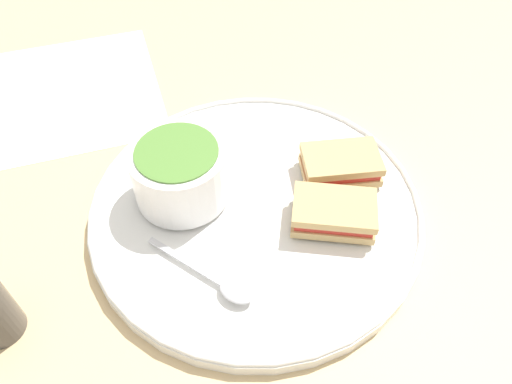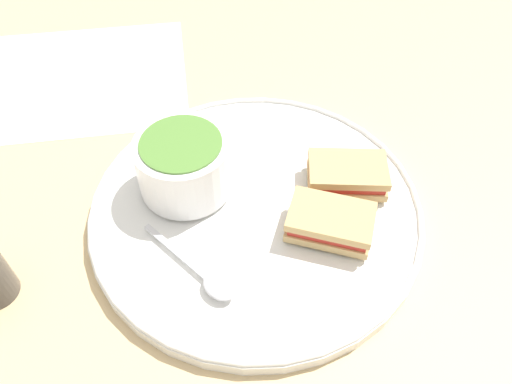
% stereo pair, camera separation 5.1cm
% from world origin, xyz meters
% --- Properties ---
extents(ground_plane, '(2.40, 2.40, 0.00)m').
position_xyz_m(ground_plane, '(0.00, 0.00, 0.00)').
color(ground_plane, '#D1B27F').
extents(plate, '(0.35, 0.35, 0.02)m').
position_xyz_m(plate, '(0.00, 0.00, 0.01)').
color(plate, white).
rests_on(plate, ground_plane).
extents(soup_bowl, '(0.10, 0.10, 0.06)m').
position_xyz_m(soup_bowl, '(0.02, 0.08, 0.05)').
color(soup_bowl, white).
rests_on(soup_bowl, plate).
extents(spoon, '(0.09, 0.10, 0.01)m').
position_xyz_m(spoon, '(-0.10, 0.04, 0.02)').
color(spoon, silver).
rests_on(spoon, plate).
extents(sandwich_half_near, '(0.07, 0.09, 0.03)m').
position_xyz_m(sandwich_half_near, '(-0.03, -0.08, 0.03)').
color(sandwich_half_near, tan).
rests_on(sandwich_half_near, plate).
extents(sandwich_half_far, '(0.05, 0.08, 0.03)m').
position_xyz_m(sandwich_half_far, '(0.03, -0.10, 0.03)').
color(sandwich_half_far, tan).
rests_on(sandwich_half_far, plate).
extents(menu_sheet, '(0.30, 0.33, 0.00)m').
position_xyz_m(menu_sheet, '(0.22, 0.26, 0.00)').
color(menu_sheet, white).
rests_on(menu_sheet, ground_plane).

